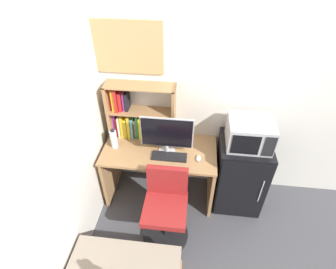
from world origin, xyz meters
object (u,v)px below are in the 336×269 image
Objects in this scene: mini_fridge at (240,174)px; wall_corkboard at (127,47)px; computer_mouse at (199,158)px; water_bottle at (114,139)px; hutch_bookshelf at (132,113)px; keyboard at (169,157)px; desk_chair at (166,210)px; microwave at (250,133)px; monitor at (167,134)px.

wall_corkboard is at bearing 167.60° from mini_fridge.
water_bottle is at bearing 174.38° from computer_mouse.
hutch_bookshelf is 0.65m from keyboard.
hutch_bookshelf is 3.13× the size of water_bottle.
computer_mouse is (0.32, 0.01, 0.00)m from keyboard.
desk_chair is (0.01, -0.42, -0.38)m from keyboard.
computer_mouse is 0.11× the size of desk_chair.
mini_fridge is 1.05× the size of desk_chair.
computer_mouse is 0.41× the size of water_bottle.
microwave reaches higher than mini_fridge.
computer_mouse is at bearing -164.84° from mini_fridge.
hutch_bookshelf is 0.90m from computer_mouse.
water_bottle is 0.99m from wall_corkboard.
monitor is 0.62m from water_bottle.
water_bottle is (-0.17, -0.24, -0.20)m from hutch_bookshelf.
computer_mouse is at bearing -5.62° from water_bottle.
wall_corkboard is at bearing 167.73° from microwave.
desk_chair is at bearing -38.64° from water_bottle.
computer_mouse is 0.97m from water_bottle.
keyboard is (0.47, -0.34, -0.31)m from hutch_bookshelf.
mini_fridge is (0.50, 0.14, -0.32)m from computer_mouse.
computer_mouse is 1.36m from wall_corkboard.
desk_chair is (0.48, -0.76, -0.69)m from hutch_bookshelf.
microwave is at bearing 89.92° from mini_fridge.
keyboard is at bearing -66.07° from monitor.
hutch_bookshelf is at bearing 157.15° from computer_mouse.
mini_fridge is (1.29, -0.19, -0.63)m from hutch_bookshelf.
microwave is at bearing -12.27° from wall_corkboard.
mini_fridge is at bearing -90.08° from microwave.
monitor is 0.61× the size of mini_fridge.
computer_mouse is 0.65m from desk_chair.
monitor is 1.47× the size of keyboard.
keyboard is 0.52× the size of wall_corkboard.
hutch_bookshelf reaches higher than microwave.
wall_corkboard is at bearing 152.00° from computer_mouse.
monitor is at bearing 95.60° from desk_chair.
microwave is 0.62× the size of wall_corkboard.
microwave is 0.52× the size of desk_chair.
wall_corkboard is at bearing 63.41° from water_bottle.
monitor is 0.26m from keyboard.
monitor is 5.70× the size of computer_mouse.
hutch_bookshelf reaches higher than computer_mouse.
hutch_bookshelf reaches higher than keyboard.
hutch_bookshelf is at bearing 171.43° from mini_fridge.
hutch_bookshelf reaches higher than monitor.
water_bottle is 0.33× the size of wall_corkboard.
computer_mouse is (0.35, -0.07, -0.24)m from monitor.
hutch_bookshelf is 1.34× the size of monitor.
computer_mouse is 0.59m from microwave.
mini_fridge is at bearing -8.57° from hutch_bookshelf.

